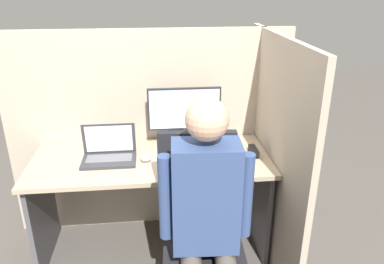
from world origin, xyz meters
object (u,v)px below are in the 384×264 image
monitor (184,111)px  coffee_mug (232,137)px  office_chair (201,233)px  paper_box (185,141)px  person (207,211)px  stapler (254,151)px  carrot_toy (163,173)px  laptop (109,154)px

monitor → coffee_mug: (0.35, 0.01, -0.22)m
office_chair → paper_box: bearing=91.9°
person → coffee_mug: size_ratio=16.36×
office_chair → person: bearing=-86.5°
paper_box → stapler: (0.46, -0.21, -0.01)m
stapler → monitor: bearing=155.6°
carrot_toy → office_chair: (0.19, -0.32, -0.22)m
stapler → coffee_mug: (-0.10, 0.22, 0.02)m
laptop → person: (0.56, -0.73, 0.00)m
monitor → coffee_mug: size_ratio=6.10×
office_chair → person: 0.30m
paper_box → coffee_mug: coffee_mug is taller
laptop → stapler: bearing=-1.3°
paper_box → office_chair: size_ratio=0.26×
paper_box → monitor: 0.23m
office_chair → coffee_mug: (0.33, 0.77, 0.25)m
laptop → carrot_toy: size_ratio=2.92×
monitor → office_chair: (0.02, -0.76, -0.47)m
carrot_toy → coffee_mug: coffee_mug is taller
person → coffee_mug: 0.98m
monitor → laptop: 0.60m
monitor → person: (0.03, -0.92, -0.21)m
person → stapler: bearing=59.0°
monitor → person: person is taller
stapler → coffee_mug: size_ratio=1.66×
carrot_toy → office_chair: office_chair is taller
office_chair → coffee_mug: bearing=66.8°
person → coffee_mug: bearing=71.0°
paper_box → stapler: size_ratio=2.03×
paper_box → office_chair: office_chair is taller
laptop → stapler: (0.98, -0.02, -0.02)m
carrot_toy → coffee_mug: (0.52, 0.45, 0.02)m
paper_box → laptop: bearing=-160.6°
stapler → person: (-0.43, -0.71, 0.02)m
carrot_toy → office_chair: 0.43m
office_chair → coffee_mug: 0.87m
monitor → stapler: bearing=-24.4°
paper_box → office_chair: bearing=-88.1°
person → laptop: bearing=127.4°
laptop → person: 0.92m
laptop → office_chair: office_chair is taller
laptop → paper_box: bearing=19.4°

